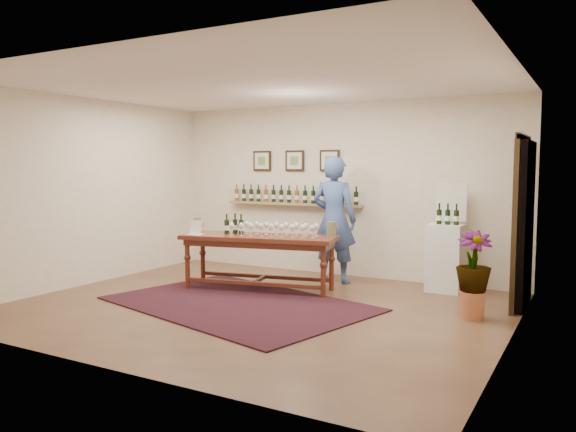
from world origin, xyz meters
The scene contains 14 objects.
ground centered at (0.00, 0.00, 0.00)m, with size 6.00×6.00×0.00m, color #523324.
room_shell centered at (2.11, 1.86, 1.12)m, with size 6.00×6.00×6.00m.
rug centered at (-0.29, -0.01, 0.01)m, with size 3.28×2.19×0.02m, color #4B150D.
tasting_table centered at (-0.52, 0.87, 0.67)m, with size 2.33×1.16×0.79m.
table_glasses centered at (-0.31, 0.94, 0.89)m, with size 1.40×0.32×0.19m, color silver, non-canonical shape.
table_bottles centered at (-0.93, 0.86, 0.93)m, with size 0.25×0.14×0.27m, color black, non-canonical shape.
pitcher_left centered at (-1.51, 0.72, 0.90)m, with size 0.14×0.14×0.22m, color #666740, non-canonical shape.
pitcher_right centered at (0.47, 1.21, 0.90)m, with size 0.14×0.14×0.22m, color #666740, non-canonical shape.
menu_card centered at (-1.39, 0.54, 0.90)m, with size 0.23×0.17×0.21m, color silver.
display_pedestal centered at (1.86, 2.10, 0.48)m, with size 0.48×0.48×0.96m, color white.
pedestal_bottles centered at (1.89, 2.03, 1.12)m, with size 0.31×0.08×0.31m, color black, non-canonical shape.
info_sign centered at (1.88, 2.24, 1.27)m, with size 0.44×0.02×0.61m, color silver.
potted_plant centered at (2.50, 0.75, 0.52)m, with size 0.63×0.63×0.90m.
person centered at (0.21, 1.88, 0.97)m, with size 0.71×0.46×1.94m, color #3B548C.
Camera 1 is at (3.75, -5.92, 1.77)m, focal length 35.00 mm.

